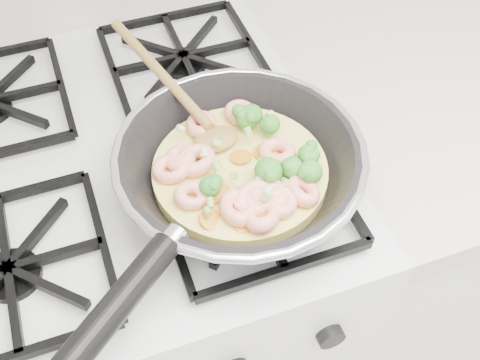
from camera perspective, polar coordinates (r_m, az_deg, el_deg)
name	(u,v)px	position (r m, az deg, el deg)	size (l,w,h in m)	color
stove	(148,308)	(1.21, -8.64, -11.87)	(0.60, 0.60, 0.92)	silver
skillet	(238,168)	(0.74, -0.17, 1.13)	(0.43, 0.50, 0.09)	black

